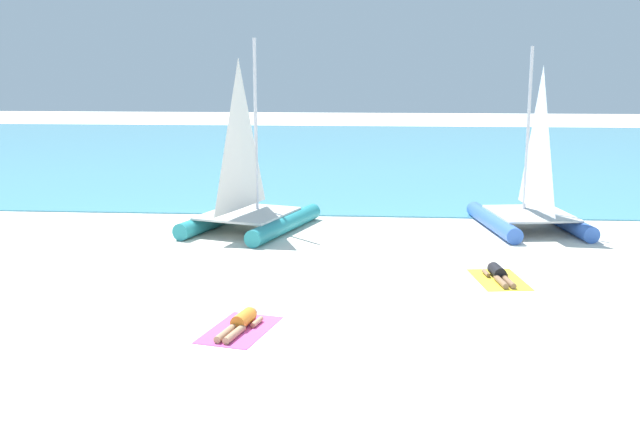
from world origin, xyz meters
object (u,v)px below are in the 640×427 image
(sailboat_blue, at_px, (530,203))
(sunbather_left, at_px, (241,322))
(sailboat_teal, at_px, (249,203))
(towel_left, at_px, (240,330))
(sunbather_right, at_px, (498,274))
(towel_right, at_px, (499,280))

(sailboat_blue, bearing_deg, sunbather_left, -135.94)
(sailboat_teal, distance_m, towel_left, 9.18)
(sailboat_blue, xyz_separation_m, sunbather_right, (-1.83, -5.80, -0.71))
(sailboat_teal, bearing_deg, sunbather_left, -63.79)
(sunbather_left, relative_size, towel_right, 0.82)
(sailboat_teal, distance_m, sailboat_blue, 8.84)
(towel_left, bearing_deg, sailboat_teal, 98.79)
(towel_left, xyz_separation_m, sunbather_left, (0.02, 0.07, 0.13))
(sailboat_teal, distance_m, towel_right, 8.66)
(sunbather_left, bearing_deg, sailboat_blue, 66.03)
(towel_left, xyz_separation_m, towel_right, (5.58, 3.97, 0.00))
(sunbather_left, relative_size, sunbather_right, 0.99)
(sailboat_blue, xyz_separation_m, sunbather_left, (-7.39, -9.77, -0.71))
(sailboat_blue, distance_m, towel_left, 12.34)
(sunbather_left, xyz_separation_m, towel_right, (5.57, 3.91, -0.13))
(sailboat_teal, relative_size, towel_right, 3.12)
(sailboat_teal, xyz_separation_m, towel_right, (6.98, -5.06, -0.88))
(sunbather_right, bearing_deg, sailboat_teal, 136.29)
(sunbather_right, bearing_deg, sunbather_left, -152.54)
(sailboat_blue, bearing_deg, towel_left, -135.82)
(sunbather_right, bearing_deg, sailboat_blue, 64.37)
(sailboat_blue, relative_size, towel_left, 2.99)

